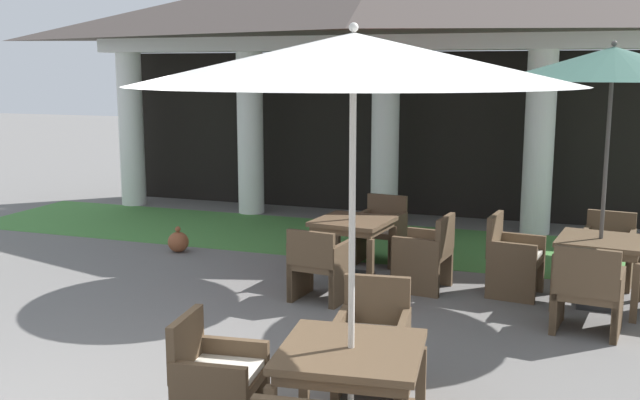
{
  "coord_description": "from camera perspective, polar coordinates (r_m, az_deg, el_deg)",
  "views": [
    {
      "loc": [
        3.04,
        -3.67,
        2.54
      ],
      "look_at": [
        0.34,
        3.94,
        1.1
      ],
      "focal_mm": 41.52,
      "sensor_mm": 36.0,
      "label": 1
    }
  ],
  "objects": [
    {
      "name": "patio_umbrella_mid_left",
      "position": [
        4.64,
        2.59,
        10.53
      ],
      "size": [
        2.81,
        2.81,
        2.82
      ],
      "color": "#2D2D2D",
      "rests_on": "ground"
    },
    {
      "name": "patio_chair_mid_right_east",
      "position": [
        8.65,
        8.17,
        -4.19
      ],
      "size": [
        0.63,
        0.65,
        0.88
      ],
      "rotation": [
        0.0,
        0.0,
        1.45
      ],
      "color": "brown",
      "rests_on": "ground"
    },
    {
      "name": "lawn_strip",
      "position": [
        11.1,
        3.11,
        -3.07
      ],
      "size": [
        12.71,
        2.47,
        0.01
      ],
      "primitive_type": "cube",
      "color": "#47843D",
      "rests_on": "ground"
    },
    {
      "name": "terracotta_urn",
      "position": [
        10.53,
        -10.87,
        -3.17
      ],
      "size": [
        0.29,
        0.29,
        0.37
      ],
      "color": "brown",
      "rests_on": "ground"
    },
    {
      "name": "patio_umbrella_near_foreground",
      "position": [
        8.24,
        21.64,
        9.63
      ],
      "size": [
        2.31,
        2.31,
        2.82
      ],
      "color": "#2D2D2D",
      "rests_on": "ground"
    },
    {
      "name": "patio_umbrella_mid_right",
      "position": [
        8.71,
        2.66,
        10.79
      ],
      "size": [
        2.34,
        2.34,
        2.91
      ],
      "color": "#2D2D2D",
      "rests_on": "ground"
    },
    {
      "name": "patio_chair_mid_left_north",
      "position": [
        5.98,
        4.08,
        -10.88
      ],
      "size": [
        0.62,
        0.62,
        0.88
      ],
      "rotation": [
        0.0,
        0.0,
        -3.02
      ],
      "color": "brown",
      "rests_on": "ground"
    },
    {
      "name": "patio_chair_mid_left_west",
      "position": [
        5.35,
        -8.0,
        -13.62
      ],
      "size": [
        0.61,
        0.61,
        0.85
      ],
      "rotation": [
        0.0,
        0.0,
        -1.45
      ],
      "color": "brown",
      "rests_on": "ground"
    },
    {
      "name": "patio_chair_near_foreground_south",
      "position": [
        7.63,
        19.92,
        -6.76
      ],
      "size": [
        0.68,
        0.62,
        0.89
      ],
      "rotation": [
        0.0,
        0.0,
        -0.13
      ],
      "color": "brown",
      "rests_on": "ground"
    },
    {
      "name": "patio_table_mid_right",
      "position": [
        8.91,
        2.56,
        -2.17
      ],
      "size": [
        0.94,
        0.94,
        0.75
      ],
      "rotation": [
        0.0,
        0.0,
        -0.12
      ],
      "color": "brown",
      "rests_on": "ground"
    },
    {
      "name": "patio_chair_near_foreground_north",
      "position": [
        9.39,
        21.3,
        -3.67
      ],
      "size": [
        0.63,
        0.59,
        0.85
      ],
      "rotation": [
        0.0,
        0.0,
        -3.27
      ],
      "color": "brown",
      "rests_on": "ground"
    },
    {
      "name": "patio_table_mid_left",
      "position": [
        5.02,
        2.41,
        -12.33
      ],
      "size": [
        1.03,
        1.03,
        0.72
      ],
      "rotation": [
        0.0,
        0.0,
        0.12
      ],
      "color": "brown",
      "rests_on": "ground"
    },
    {
      "name": "patio_chair_mid_right_south",
      "position": [
        8.16,
        -0.05,
        -5.06
      ],
      "size": [
        0.63,
        0.6,
        0.83
      ],
      "rotation": [
        0.0,
        0.0,
        -0.12
      ],
      "color": "brown",
      "rests_on": "ground"
    },
    {
      "name": "patio_table_near_foreground",
      "position": [
        8.45,
        20.79,
        -3.51
      ],
      "size": [
        0.96,
        0.96,
        0.75
      ],
      "rotation": [
        0.0,
        0.0,
        -0.13
      ],
      "color": "brown",
      "rests_on": "ground"
    },
    {
      "name": "patio_chair_near_foreground_west",
      "position": [
        8.64,
        14.62,
        -4.42
      ],
      "size": [
        0.62,
        0.63,
        0.91
      ],
      "rotation": [
        0.0,
        0.0,
        -1.7
      ],
      "color": "brown",
      "rests_on": "ground"
    },
    {
      "name": "background_pavilion",
      "position": [
        12.26,
        5.28,
        13.81
      ],
      "size": [
        10.91,
        3.12,
        4.32
      ],
      "color": "white",
      "rests_on": "ground"
    },
    {
      "name": "patio_chair_mid_right_north",
      "position": [
        9.79,
        4.72,
        -2.45
      ],
      "size": [
        0.63,
        0.62,
        0.87
      ],
      "rotation": [
        0.0,
        0.0,
        -3.26
      ],
      "color": "brown",
      "rests_on": "ground"
    }
  ]
}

